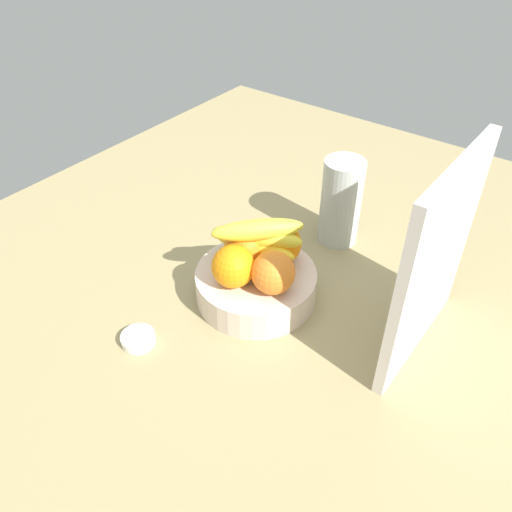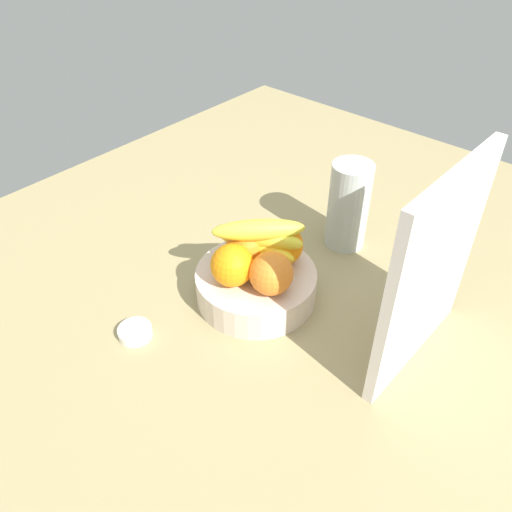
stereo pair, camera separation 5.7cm
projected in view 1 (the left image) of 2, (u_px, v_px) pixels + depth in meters
ground_plane at (238, 309)px, 100.94cm from camera, size 180.00×140.00×3.00cm
fruit_bowl at (256, 285)px, 99.72cm from camera, size 23.02×23.02×6.12cm
orange_front_left at (273, 273)px, 91.70cm from camera, size 7.92×7.92×7.92cm
orange_front_right at (281, 244)px, 98.26cm from camera, size 7.92×7.92×7.92cm
orange_center at (245, 246)px, 97.67cm from camera, size 7.92×7.92×7.92cm
orange_back_left at (232, 266)px, 93.22cm from camera, size 7.92×7.92×7.92cm
banana_bunch at (256, 242)px, 96.42cm from camera, size 14.99×18.44×10.60cm
cutting_board at (434, 264)px, 81.21cm from camera, size 28.02×2.08×36.00cm
thermos_tumbler at (341, 202)px, 110.46cm from camera, size 8.69×8.69×19.26cm
jar_lid at (138, 339)px, 91.82cm from camera, size 6.10×6.10×1.75cm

